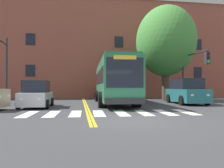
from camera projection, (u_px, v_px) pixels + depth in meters
The scene contains 12 objects.
ground_plane at pixel (135, 121), 9.07m from camera, with size 120.00×120.00×0.00m, color #38383A.
crosswalk at pixel (110, 113), 11.73m from camera, with size 9.19×3.15×0.01m.
lane_line_yellow_inner at pixel (83, 99), 25.39m from camera, with size 0.12×36.00×0.01m, color gold.
lane_line_yellow_outer at pixel (84, 99), 25.41m from camera, with size 0.12×36.00×0.01m, color gold.
city_bus at pixel (113, 81), 18.54m from camera, with size 3.20×12.12×3.53m.
car_silver_near_lane at pixel (36, 95), 14.99m from camera, with size 2.01×3.75×1.84m.
car_teal_far_lane at pixel (186, 92), 18.08m from camera, with size 2.51×4.97×2.08m.
car_red_behind_bus at pixel (103, 89), 29.04m from camera, with size 2.54×4.99×2.35m.
traffic_light_near_corner at pixel (193, 66), 19.42m from camera, with size 0.43×4.01×4.92m.
traffic_light_far_corner at pixel (3, 59), 17.40m from camera, with size 0.39×2.96×5.57m.
street_tree_curbside_large at pixel (165, 41), 22.57m from camera, with size 6.44×7.15×9.78m.
building_facade at pixel (76, 49), 30.75m from camera, with size 40.44×7.85×13.44m.
Camera 1 is at (-2.29, -8.84, 1.42)m, focal length 35.00 mm.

